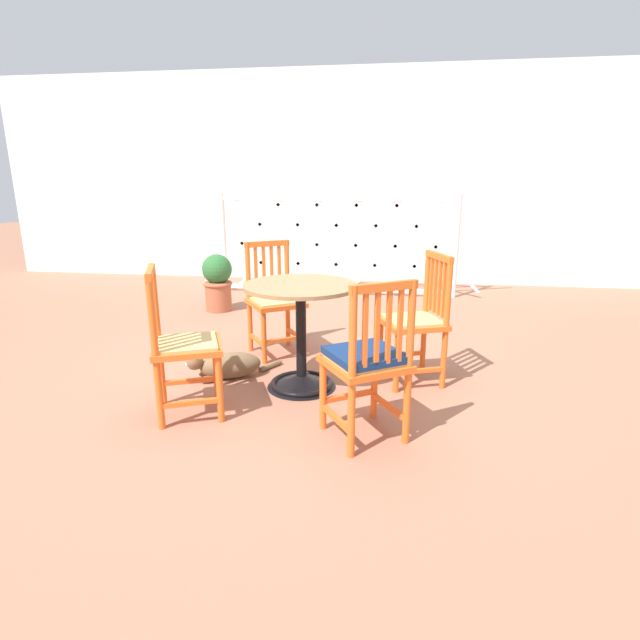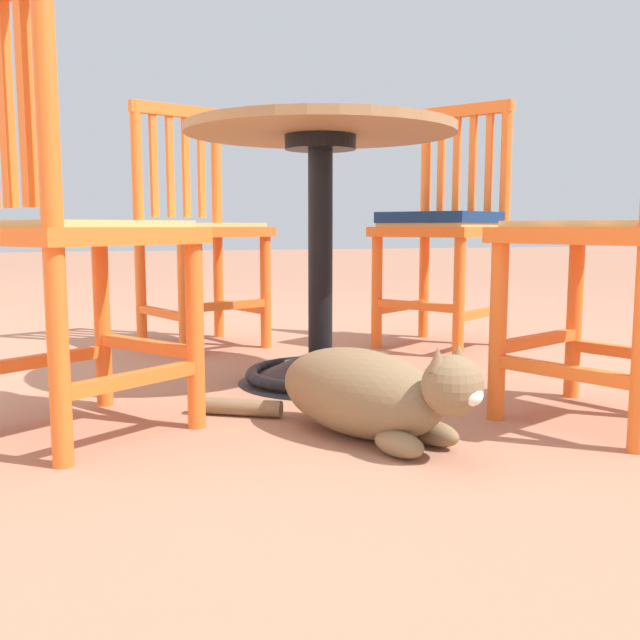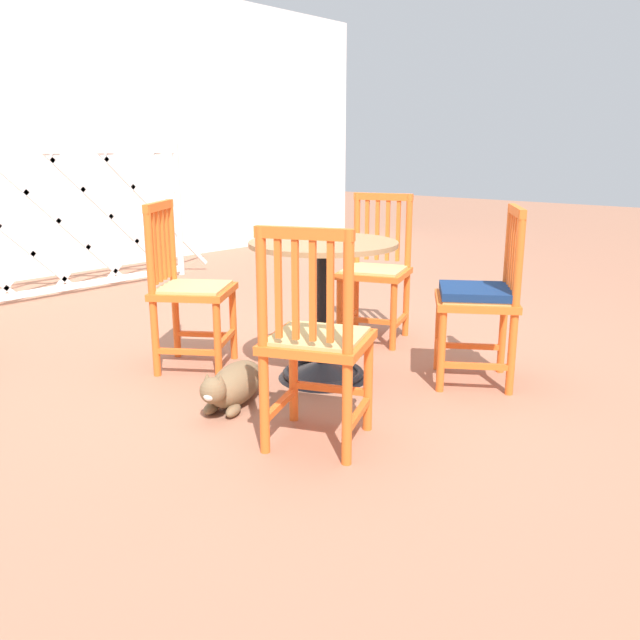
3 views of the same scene
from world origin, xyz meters
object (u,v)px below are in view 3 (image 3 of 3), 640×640
at_px(orange_chair_by_planter, 480,298).
at_px(tabby_cat, 233,386).
at_px(orange_chair_facing_out, 376,272).
at_px(cafe_table, 323,326).
at_px(orange_chair_at_corner, 316,343).
at_px(orange_chair_tucked_in, 189,291).

distance_m(orange_chair_by_planter, tabby_cat, 1.32).
relative_size(orange_chair_by_planter, orange_chair_facing_out, 1.00).
height_order(cafe_table, orange_chair_facing_out, orange_chair_facing_out).
bearing_deg(orange_chair_at_corner, cafe_table, 38.69).
distance_m(orange_chair_facing_out, orange_chair_at_corner, 1.59).
bearing_deg(orange_chair_tucked_in, orange_chair_facing_out, -21.44).
bearing_deg(cafe_table, orange_chair_tucked_in, 117.03).
distance_m(cafe_table, tabby_cat, 0.61).
xyz_separation_m(cafe_table, orange_chair_by_planter, (0.48, -0.64, 0.16)).
bearing_deg(orange_chair_tucked_in, orange_chair_at_corner, -103.63).
xyz_separation_m(orange_chair_tucked_in, tabby_cat, (-0.23, -0.60, -0.34)).
height_order(orange_chair_tucked_in, tabby_cat, orange_chair_tucked_in).
xyz_separation_m(orange_chair_by_planter, orange_chair_tucked_in, (-0.82, 1.31, -0.01)).
relative_size(cafe_table, orange_chair_by_planter, 0.83).
relative_size(orange_chair_tucked_in, orange_chair_at_corner, 1.00).
height_order(orange_chair_by_planter, orange_chair_tucked_in, same).
bearing_deg(cafe_table, tabby_cat, 172.80).
height_order(orange_chair_by_planter, orange_chair_facing_out, same).
bearing_deg(orange_chair_facing_out, orange_chair_by_planter, -108.55).
bearing_deg(orange_chair_by_planter, tabby_cat, 145.91).
distance_m(orange_chair_facing_out, orange_chair_tucked_in, 1.20).
height_order(cafe_table, tabby_cat, cafe_table).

